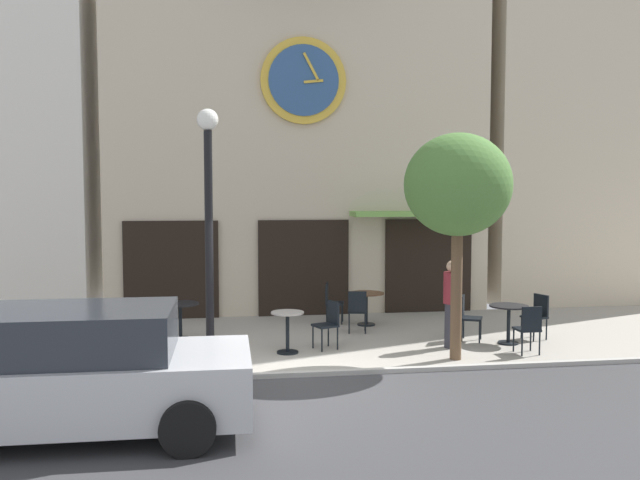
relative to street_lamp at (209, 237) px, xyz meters
The scene contains 17 objects.
ground_plane 2.89m from the street_lamp, 42.53° to the right, with size 29.37×11.32×0.13m.
clock_building 7.18m from the street_lamp, 69.59° to the left, with size 9.35×4.20×11.21m.
neighbor_building_right 13.63m from the street_lamp, 33.76° to the left, with size 6.23×4.99×15.62m.
street_lamp is the anchor object (origin of this frame).
street_tree 4.39m from the street_lamp, ahead, with size 1.90×1.71×4.00m.
cafe_table_center 2.76m from the street_lamp, 106.60° to the left, with size 0.75×0.75×0.74m.
cafe_table_near_curb 2.30m from the street_lamp, 25.23° to the left, with size 0.61×0.61×0.77m.
cafe_table_rightmost 4.80m from the street_lamp, 41.08° to the left, with size 0.79×0.79×0.73m.
cafe_table_leftmost 6.04m from the street_lamp, ahead, with size 0.75×0.75×0.76m.
cafe_chair_curbside 6.81m from the street_lamp, ahead, with size 0.50×0.50×0.90m.
cafe_chair_by_entrance 5.45m from the street_lamp, 12.85° to the left, with size 0.54×0.54×0.90m.
cafe_chair_mid_row 4.08m from the street_lamp, 35.62° to the left, with size 0.47×0.47×0.90m.
cafe_chair_under_awning 5.98m from the street_lamp, ahead, with size 0.41×0.41×0.90m.
cafe_chair_right_end 2.91m from the street_lamp, 21.93° to the left, with size 0.52×0.52×0.90m.
cafe_chair_corner 4.58m from the street_lamp, 51.35° to the left, with size 0.48×0.48×0.90m.
pedestrian_maroon 4.77m from the street_lamp, ahead, with size 0.43×0.43×1.67m.
parked_car_silver 3.70m from the street_lamp, 118.03° to the right, with size 4.32×2.06×1.55m.
Camera 1 is at (-1.15, -10.34, 2.96)m, focal length 37.06 mm.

